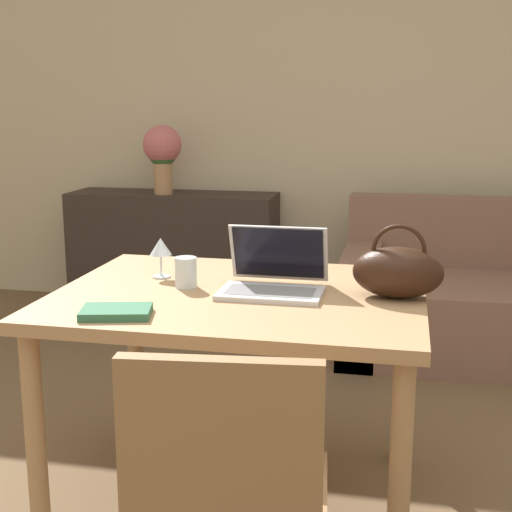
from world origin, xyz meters
name	(u,v)px	position (x,y,z in m)	size (l,w,h in m)	color
wall_back	(349,104)	(0.00, 3.07, 1.35)	(10.00, 0.06, 2.70)	beige
dining_table	(240,319)	(-0.14, 0.60, 0.67)	(1.18, 0.93, 0.76)	#A87F56
chair	(229,497)	(0.02, -0.18, 0.50)	(0.49, 0.49, 0.87)	olive
couch	(478,302)	(0.80, 2.38, 0.28)	(1.48, 0.92, 0.82)	#7F5B4C
sideboard	(174,252)	(-1.11, 2.82, 0.39)	(1.35, 0.40, 0.78)	#332823
laptop	(274,274)	(-0.03, 0.63, 0.82)	(0.33, 0.28, 0.21)	silver
drinking_glass	(186,272)	(-0.33, 0.61, 0.81)	(0.07, 0.07, 0.10)	silver
wine_glass	(161,249)	(-0.45, 0.72, 0.86)	(0.08, 0.08, 0.14)	silver
handbag	(398,271)	(0.36, 0.63, 0.85)	(0.28, 0.17, 0.23)	black
flower_vase	(162,151)	(-1.15, 2.76, 1.06)	(0.25, 0.25, 0.44)	tan
book	(116,312)	(-0.42, 0.26, 0.77)	(0.22, 0.17, 0.02)	#336B4C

